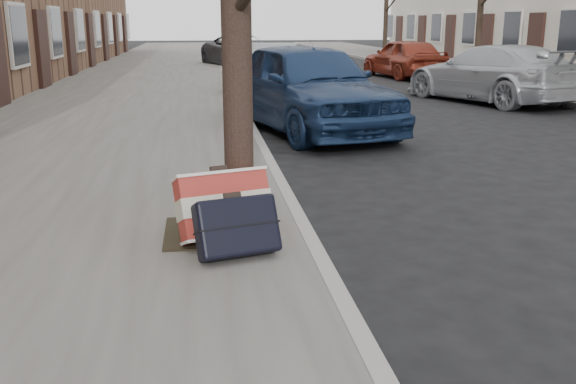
{
  "coord_description": "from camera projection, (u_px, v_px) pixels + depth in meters",
  "views": [
    {
      "loc": [
        -2.1,
        -3.89,
        1.82
      ],
      "look_at": [
        -1.46,
        0.8,
        0.55
      ],
      "focal_mm": 40.0,
      "sensor_mm": 36.0,
      "label": 1
    }
  ],
  "objects": [
    {
      "name": "dirt_patch",
      "position": [
        217.0,
        231.0,
        5.32
      ],
      "size": [
        0.85,
        0.85,
        0.02
      ],
      "primitive_type": "cube",
      "color": "black",
      "rests_on": "near_sidewalk"
    },
    {
      "name": "suitcase_navy",
      "position": [
        237.0,
        226.0,
        4.7
      ],
      "size": [
        0.68,
        0.51,
        0.48
      ],
      "primitive_type": "cube",
      "rotation": [
        -0.42,
        0.0,
        0.28
      ],
      "color": "black",
      "rests_on": "near_sidewalk"
    },
    {
      "name": "car_far_back",
      "position": [
        404.0,
        58.0,
        20.97
      ],
      "size": [
        2.11,
        3.98,
        1.29
      ],
      "primitive_type": "imported",
      "rotation": [
        0.0,
        0.0,
        3.3
      ],
      "color": "maroon",
      "rests_on": "ground"
    },
    {
      "name": "car_near_front",
      "position": [
        308.0,
        86.0,
        10.7
      ],
      "size": [
        2.84,
        4.75,
        1.51
      ],
      "primitive_type": "imported",
      "rotation": [
        0.0,
        0.0,
        0.25
      ],
      "color": "navy",
      "rests_on": "ground"
    },
    {
      "name": "car_far_front",
      "position": [
        491.0,
        73.0,
        14.64
      ],
      "size": [
        3.21,
        4.87,
        1.31
      ],
      "primitive_type": "imported",
      "rotation": [
        0.0,
        0.0,
        3.48
      ],
      "color": "#A9ACB2",
      "rests_on": "ground"
    },
    {
      "name": "ground",
      "position": [
        510.0,
        291.0,
        4.46
      ],
      "size": [
        120.0,
        120.0,
        0.0
      ],
      "primitive_type": "plane",
      "color": "black",
      "rests_on": "ground"
    },
    {
      "name": "tree_far_c",
      "position": [
        386.0,
        0.0,
        31.61
      ],
      "size": [
        0.22,
        0.22,
        5.39
      ],
      "primitive_type": "cylinder",
      "color": "black",
      "rests_on": "far_sidewalk"
    },
    {
      "name": "far_sidewalk",
      "position": [
        522.0,
        80.0,
        19.83
      ],
      "size": [
        4.0,
        70.0,
        0.12
      ],
      "primitive_type": "cube",
      "color": "slate",
      "rests_on": "ground"
    },
    {
      "name": "near_sidewalk",
      "position": [
        143.0,
        84.0,
        18.32
      ],
      "size": [
        5.0,
        70.0,
        0.12
      ],
      "primitive_type": "cube",
      "color": "slate",
      "rests_on": "ground"
    },
    {
      "name": "car_near_mid",
      "position": [
        271.0,
        69.0,
        16.39
      ],
      "size": [
        2.04,
        4.01,
        1.26
      ],
      "primitive_type": "imported",
      "rotation": [
        0.0,
        0.0,
        -0.19
      ],
      "color": "#9FA3A7",
      "rests_on": "ground"
    },
    {
      "name": "suitcase_red",
      "position": [
        224.0,
        206.0,
        5.08
      ],
      "size": [
        0.81,
        0.6,
        0.56
      ],
      "primitive_type": "cube",
      "rotation": [
        -0.42,
        0.0,
        0.31
      ],
      "color": "maroon",
      "rests_on": "near_sidewalk"
    },
    {
      "name": "car_near_back",
      "position": [
        241.0,
        51.0,
        25.55
      ],
      "size": [
        3.39,
        5.02,
        1.28
      ],
      "primitive_type": "imported",
      "rotation": [
        0.0,
        0.0,
        0.3
      ],
      "color": "#3A3A40",
      "rests_on": "ground"
    }
  ]
}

